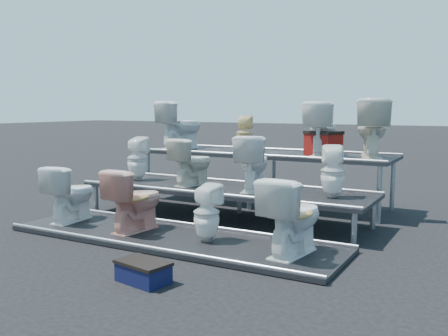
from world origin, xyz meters
The scene contains 18 objects.
ground centered at (0.00, 0.00, 0.00)m, with size 80.00×80.00×0.00m, color black.
tier_front centered at (0.00, -1.30, 0.03)m, with size 4.20×1.20×0.06m, color black.
tier_mid centered at (0.00, 0.00, 0.23)m, with size 4.20×1.20×0.46m, color black.
tier_back centered at (0.00, 1.30, 0.43)m, with size 4.20×1.20×0.86m, color black.
toilet_0 centered at (-1.65, -1.30, 0.44)m, with size 0.43×0.75×0.76m, color white.
toilet_1 centered at (-0.55, -1.30, 0.45)m, with size 0.44×0.77×0.79m, color #E7A18D.
toilet_2 centered at (0.50, -1.30, 0.39)m, with size 0.30×0.31×0.67m, color white.
toilet_3 centered at (1.54, -1.30, 0.47)m, with size 0.46×0.81×0.83m, color white.
toilet_4 centered at (-1.55, 0.00, 0.80)m, with size 0.31×0.31×0.68m, color white.
toilet_5 centered at (-0.54, 0.00, 0.80)m, with size 0.39×0.68×0.69m, color beige.
toilet_6 centered at (0.45, 0.00, 0.84)m, with size 0.43×0.75×0.76m, color white.
toilet_7 centered at (1.57, 0.00, 0.79)m, with size 0.30×0.31×0.66m, color white.
toilet_8 centered at (-1.61, 1.30, 1.28)m, with size 0.47×0.82×0.84m, color white.
toilet_9 centered at (-0.33, 1.30, 1.16)m, with size 0.27×0.28×0.60m, color beige.
toilet_10 centered at (0.98, 1.30, 1.27)m, with size 0.46×0.80×0.82m, color white.
toilet_11 centered at (1.74, 1.30, 1.29)m, with size 0.48×0.84×0.86m, color beige.
red_crate centered at (1.05, 1.21, 1.03)m, with size 0.46×0.37×0.33m, color maroon.
step_stool centered at (0.60, -2.61, 0.09)m, with size 0.48×0.29×0.17m, color black.
Camera 1 is at (3.40, -6.10, 1.60)m, focal length 40.00 mm.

